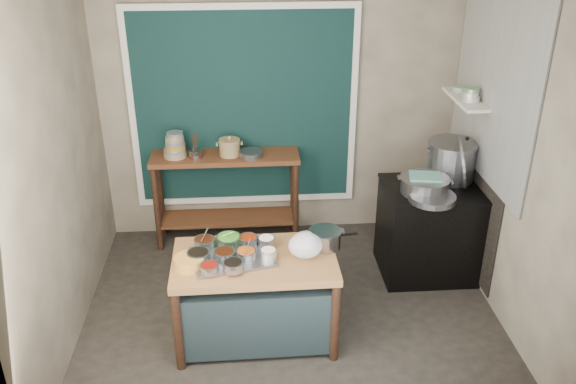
{
  "coord_description": "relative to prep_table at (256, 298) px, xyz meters",
  "views": [
    {
      "loc": [
        -0.33,
        -4.25,
        3.25
      ],
      "look_at": [
        -0.01,
        0.25,
        1.03
      ],
      "focal_mm": 38.0,
      "sensor_mm": 36.0,
      "label": 1
    }
  ],
  "objects": [
    {
      "name": "yellow_basin",
      "position": [
        -0.48,
        -0.1,
        0.42
      ],
      "size": [
        0.3,
        0.3,
        0.09
      ],
      "primitive_type": "cylinder",
      "rotation": [
        0.0,
        0.0,
        -0.41
      ],
      "color": "#B28129",
      "rests_on": "prep_table"
    },
    {
      "name": "utensil_cup",
      "position": [
        -0.52,
        1.53,
        0.61
      ],
      "size": [
        0.16,
        0.16,
        0.08
      ],
      "primitive_type": "cylinder",
      "rotation": [
        0.0,
        0.0,
        -0.23
      ],
      "color": "gray",
      "rests_on": "back_counter"
    },
    {
      "name": "left_wall",
      "position": [
        -1.46,
        0.3,
        1.02
      ],
      "size": [
        0.02,
        3.0,
        2.8
      ],
      "primitive_type": "cube",
      "color": "gray",
      "rests_on": "floor"
    },
    {
      "name": "condiment_bowls",
      "position": [
        -0.19,
        0.02,
        0.44
      ],
      "size": [
        0.68,
        0.53,
        0.08
      ],
      "color": "gray",
      "rests_on": "condiment_tray"
    },
    {
      "name": "soot_patch",
      "position": [
        2.04,
        0.95,
        0.32
      ],
      "size": [
        0.01,
        1.3,
        1.3
      ],
      "primitive_type": "cube",
      "color": "black",
      "rests_on": "right_wall"
    },
    {
      "name": "plastic_bag_b",
      "position": [
        0.4,
        0.1,
        0.45
      ],
      "size": [
        0.25,
        0.24,
        0.15
      ],
      "primitive_type": "ellipsoid",
      "rotation": [
        0.0,
        0.0,
        0.37
      ],
      "color": "white",
      "rests_on": "prep_table"
    },
    {
      "name": "floor",
      "position": [
        0.3,
        0.3,
        -0.39
      ],
      "size": [
        3.5,
        3.0,
        0.02
      ],
      "primitive_type": "cube",
      "color": "#2E2A23",
      "rests_on": "ground"
    },
    {
      "name": "shelf_bowl_green",
      "position": [
        1.93,
        1.33,
        1.26
      ],
      "size": [
        0.17,
        0.17,
        0.05
      ],
      "primitive_type": "cylinder",
      "rotation": [
        0.0,
        0.0,
        -0.42
      ],
      "color": "gray",
      "rests_on": "wall_shelf"
    },
    {
      "name": "stove_top",
      "position": [
        1.65,
        0.85,
        0.49
      ],
      "size": [
        0.92,
        0.69,
        0.03
      ],
      "primitive_type": "cube",
      "color": "black",
      "rests_on": "stove_block"
    },
    {
      "name": "plastic_bag_a",
      "position": [
        0.39,
        -0.01,
        0.47
      ],
      "size": [
        0.31,
        0.28,
        0.2
      ],
      "primitive_type": "ellipsoid",
      "rotation": [
        0.0,
        0.0,
        0.23
      ],
      "color": "white",
      "rests_on": "prep_table"
    },
    {
      "name": "tile_panel",
      "position": [
        2.04,
        0.85,
        1.48
      ],
      "size": [
        0.02,
        1.7,
        1.7
      ],
      "primitive_type": "cube",
      "color": "#B2B2AA",
      "rests_on": "right_wall"
    },
    {
      "name": "curtain_frame",
      "position": [
        -0.05,
        1.76,
        0.98
      ],
      "size": [
        2.22,
        0.03,
        2.02
      ],
      "primitive_type": null,
      "color": "beige",
      "rests_on": "back_wall"
    },
    {
      "name": "wide_bowl",
      "position": [
        0.01,
        1.52,
        0.6
      ],
      "size": [
        0.29,
        0.29,
        0.06
      ],
      "primitive_type": "cylinder",
      "rotation": [
        0.0,
        0.0,
        -0.29
      ],
      "color": "gray",
      "rests_on": "back_counter"
    },
    {
      "name": "bowl_stack",
      "position": [
        -0.72,
        1.57,
        0.68
      ],
      "size": [
        0.22,
        0.22,
        0.25
      ],
      "color": "tan",
      "rests_on": "back_counter"
    },
    {
      "name": "ceramic_crock",
      "position": [
        -0.2,
        1.57,
        0.65
      ],
      "size": [
        0.23,
        0.23,
        0.14
      ],
      "primitive_type": null,
      "rotation": [
        0.0,
        0.0,
        0.07
      ],
      "color": "olive",
      "rests_on": "back_counter"
    },
    {
      "name": "right_wall",
      "position": [
        2.06,
        0.3,
        1.02
      ],
      "size": [
        0.02,
        3.0,
        2.8
      ],
      "primitive_type": "cube",
      "color": "gray",
      "rests_on": "floor"
    },
    {
      "name": "shallow_pan",
      "position": [
        1.54,
        0.6,
        0.53
      ],
      "size": [
        0.46,
        0.46,
        0.05
      ],
      "primitive_type": "cylinder",
      "rotation": [
        0.0,
        0.0,
        -0.15
      ],
      "color": "gray",
      "rests_on": "stove_top"
    },
    {
      "name": "wall_shelf",
      "position": [
        1.93,
        1.15,
        1.23
      ],
      "size": [
        0.22,
        0.7,
        0.03
      ],
      "primitive_type": "cube",
      "color": "beige",
      "rests_on": "right_wall"
    },
    {
      "name": "stock_pot",
      "position": [
        1.82,
        1.03,
        0.68
      ],
      "size": [
        0.5,
        0.5,
        0.36
      ],
      "primitive_type": null,
      "rotation": [
        0.0,
        0.0,
        0.1
      ],
      "color": "gray",
      "rests_on": "stove_top"
    },
    {
      "name": "stove_block",
      "position": [
        1.65,
        0.85,
        0.05
      ],
      "size": [
        0.9,
        0.68,
        0.85
      ],
      "primitive_type": "cube",
      "color": "black",
      "rests_on": "floor"
    },
    {
      "name": "green_cloth",
      "position": [
        1.51,
        0.76,
        0.66
      ],
      "size": [
        0.3,
        0.25,
        0.02
      ],
      "primitive_type": "cube",
      "rotation": [
        0.0,
        0.0,
        -0.17
      ],
      "color": "#5EA192",
      "rests_on": "steamer"
    },
    {
      "name": "prep_table",
      "position": [
        0.0,
        0.0,
        0.0
      ],
      "size": [
        1.26,
        0.74,
        0.75
      ],
      "primitive_type": "cube",
      "rotation": [
        0.0,
        0.0,
        0.01
      ],
      "color": "#9A6338",
      "rests_on": "floor"
    },
    {
      "name": "curtain_panel",
      "position": [
        -0.05,
        1.77,
        0.98
      ],
      "size": [
        2.1,
        0.02,
        1.9
      ],
      "primitive_type": "cube",
      "color": "black",
      "rests_on": "back_wall"
    },
    {
      "name": "back_wall",
      "position": [
        0.3,
        1.81,
        1.02
      ],
      "size": [
        3.5,
        0.02,
        2.8
      ],
      "primitive_type": "cube",
      "color": "gray",
      "rests_on": "floor"
    },
    {
      "name": "pot_lid",
      "position": [
        1.86,
        0.87,
        0.74
      ],
      "size": [
        0.23,
        0.49,
        0.47
      ],
      "primitive_type": "cylinder",
      "rotation": [
        0.0,
        1.36,
        -0.23
      ],
      "color": "gray",
      "rests_on": "stove_top"
    },
    {
      "name": "steamer",
      "position": [
        1.51,
        0.76,
        0.58
      ],
      "size": [
        0.56,
        0.56,
        0.14
      ],
      "primitive_type": null,
      "rotation": [
        0.0,
        0.0,
        -0.3
      ],
      "color": "gray",
      "rests_on": "stove_top"
    },
    {
      "name": "condiment_tray",
      "position": [
        -0.17,
        0.0,
        0.39
      ],
      "size": [
        0.68,
        0.55,
        0.03
      ],
      "primitive_type": "cube",
      "rotation": [
        0.0,
        0.0,
        0.21
      ],
      "color": "gray",
      "rests_on": "prep_table"
    },
    {
      "name": "saucepan",
      "position": [
        0.56,
        0.13,
        0.45
      ],
      "size": [
        0.3,
        0.3,
        0.14
      ],
      "primitive_type": null,
      "rotation": [
        0.0,
        0.0,
        0.14
      ],
      "color": "gray",
      "rests_on": "prep_table"
    },
    {
      "name": "shelf_bowl_stack",
      "position": [
        1.93,
        1.04,
        1.3
      ],
      "size": [
        0.15,
        0.15,
        0.12
      ],
      "color": "silver",
      "rests_on": "wall_shelf"
    },
    {
      "name": "back_counter",
      "position": [
        -0.25,
        1.58,
        0.1
      ],
      "size": [
        1.45,
        0.4,
        0.95
      ],
      "primitive_type": "cube",
      "color": "#532C17",
      "rests_on": "floor"
    }
  ]
}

